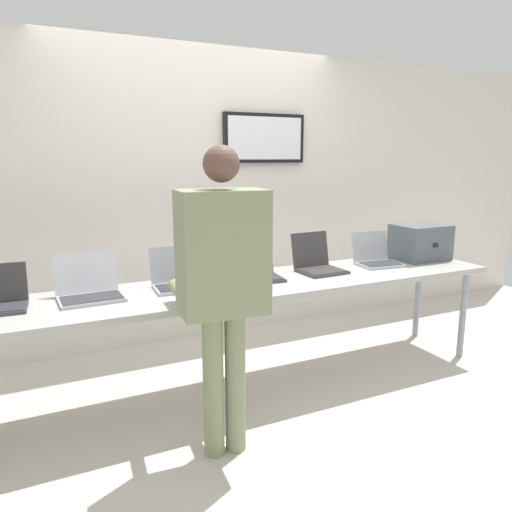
# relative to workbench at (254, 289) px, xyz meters

# --- Properties ---
(ground) EXTENTS (8.00, 8.00, 0.04)m
(ground) POSITION_rel_workbench_xyz_m (0.00, 0.00, -0.73)
(ground) COLOR beige
(back_wall) EXTENTS (8.00, 0.11, 2.51)m
(back_wall) POSITION_rel_workbench_xyz_m (0.01, 1.13, 0.56)
(back_wall) COLOR silver
(back_wall) RESTS_ON ground
(workbench) EXTENTS (3.66, 0.70, 0.75)m
(workbench) POSITION_rel_workbench_xyz_m (0.00, 0.00, 0.00)
(workbench) COLOR #A9A8A5
(workbench) RESTS_ON ground
(equipment_box) EXTENTS (0.42, 0.34, 0.29)m
(equipment_box) POSITION_rel_workbench_xyz_m (1.57, 0.10, 0.19)
(equipment_box) COLOR #545C63
(equipment_box) RESTS_ON workbench
(laptop_station_1) EXTENTS (0.38, 0.37, 0.25)m
(laptop_station_1) POSITION_rel_workbench_xyz_m (-1.05, 0.10, 0.10)
(laptop_station_1) COLOR #B1B0BA
(laptop_station_1) RESTS_ON workbench
(laptop_station_2) EXTENTS (0.34, 0.31, 0.25)m
(laptop_station_2) POSITION_rel_workbench_xyz_m (-0.50, 0.10, 0.10)
(laptop_station_2) COLOR #ACADB8
(laptop_station_2) RESTS_ON workbench
(laptop_station_3) EXTENTS (0.41, 0.35, 0.26)m
(laptop_station_3) POSITION_rel_workbench_xyz_m (0.03, 0.10, 0.10)
(laptop_station_3) COLOR #3C3C3E
(laptop_station_3) RESTS_ON workbench
(laptop_station_4) EXTENTS (0.33, 0.34, 0.28)m
(laptop_station_4) POSITION_rel_workbench_xyz_m (0.57, 0.10, 0.11)
(laptop_station_4) COLOR #3B3838
(laptop_station_4) RESTS_ON workbench
(laptop_station_5) EXTENTS (0.34, 0.32, 0.25)m
(laptop_station_5) POSITION_rel_workbench_xyz_m (1.11, 0.10, 0.10)
(laptop_station_5) COLOR #AFB0B9
(laptop_station_5) RESTS_ON workbench
(person) EXTENTS (0.46, 0.61, 1.65)m
(person) POSITION_rel_workbench_xyz_m (-0.47, -0.62, 0.29)
(person) COLOR gray
(person) RESTS_ON ground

